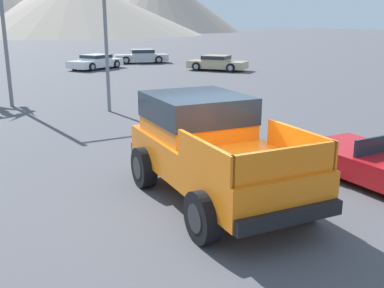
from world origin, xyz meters
TOP-DOWN VIEW (x-y plane):
  - ground_plane at (0.00, 0.00)m, footprint 320.00×320.00m
  - orange_pickup_truck at (-0.03, 0.59)m, footprint 2.63×5.00m
  - parked_car_silver at (10.94, 29.42)m, footprint 4.81×3.05m
  - parked_car_white at (5.93, 26.51)m, footprint 4.66×3.70m
  - parked_car_tan at (13.33, 21.11)m, footprint 3.98×4.44m
  - traffic_light_crosswalk at (-0.51, 13.34)m, footprint 4.15×0.38m
  - distant_mountain_range at (13.45, 124.24)m, footprint 155.79×82.37m

SIDE VIEW (x-z plane):
  - ground_plane at x=0.00m, z-range 0.00..0.00m
  - parked_car_white at x=5.93m, z-range 0.02..1.10m
  - parked_car_tan at x=13.33m, z-range 0.02..1.12m
  - parked_car_silver at x=10.94m, z-range 0.02..1.19m
  - orange_pickup_truck at x=-0.03m, z-range 0.12..2.17m
  - traffic_light_crosswalk at x=-0.51m, z-range 1.23..7.39m
  - distant_mountain_range at x=13.45m, z-range -1.65..18.13m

